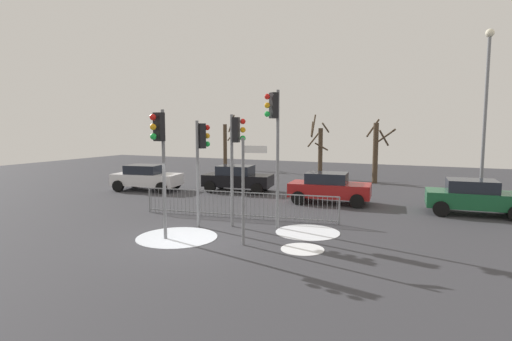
% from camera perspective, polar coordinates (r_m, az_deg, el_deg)
% --- Properties ---
extents(ground_plane, '(60.00, 60.00, 0.00)m').
position_cam_1_polar(ground_plane, '(13.78, -9.15, -9.47)').
color(ground_plane, '#38383D').
extents(traffic_light_mid_right, '(0.35, 0.57, 4.22)m').
position_cam_1_polar(traffic_light_mid_right, '(13.50, -13.12, 3.44)').
color(traffic_light_mid_right, slate).
rests_on(traffic_light_mid_right, ground).
extents(traffic_light_foreground_left, '(0.42, 0.51, 3.89)m').
position_cam_1_polar(traffic_light_foreground_left, '(15.13, -7.59, 2.91)').
color(traffic_light_foreground_left, slate).
rests_on(traffic_light_foreground_left, ground).
extents(traffic_light_rear_right, '(0.56, 0.36, 4.11)m').
position_cam_1_polar(traffic_light_rear_right, '(14.97, -2.81, 3.54)').
color(traffic_light_rear_right, slate).
rests_on(traffic_light_rear_right, ground).
extents(traffic_light_foreground_right, '(0.46, 0.47, 4.96)m').
position_cam_1_polar(traffic_light_foreground_right, '(14.67, 2.54, 5.88)').
color(traffic_light_foreground_right, slate).
rests_on(traffic_light_foreground_right, ground).
extents(direction_sign_post, '(0.78, 0.22, 3.34)m').
position_cam_1_polar(direction_sign_post, '(12.68, -1.54, -2.15)').
color(direction_sign_post, slate).
rests_on(direction_sign_post, ground).
extents(pedestrian_guard_railing, '(8.03, 1.13, 1.07)m').
position_cam_1_polar(pedestrian_guard_railing, '(16.68, -2.52, -4.69)').
color(pedestrian_guard_railing, slate).
rests_on(pedestrian_guard_railing, ground).
extents(car_black_near, '(4.01, 2.38, 1.47)m').
position_cam_1_polar(car_black_near, '(23.32, -2.58, -1.04)').
color(car_black_near, black).
rests_on(car_black_near, ground).
extents(car_green_far, '(3.93, 2.19, 1.47)m').
position_cam_1_polar(car_green_far, '(19.48, 27.86, -3.20)').
color(car_green_far, '#195933').
rests_on(car_green_far, ground).
extents(car_red_trailing, '(3.95, 2.24, 1.47)m').
position_cam_1_polar(car_red_trailing, '(20.11, 10.04, -2.29)').
color(car_red_trailing, maroon).
rests_on(car_red_trailing, ground).
extents(car_white_mid, '(4.03, 2.44, 1.47)m').
position_cam_1_polar(car_white_mid, '(24.52, -14.86, -0.89)').
color(car_white_mid, silver).
rests_on(car_white_mid, ground).
extents(street_lamp, '(0.36, 0.36, 7.77)m').
position_cam_1_polar(street_lamp, '(20.45, 29.12, 8.13)').
color(street_lamp, slate).
rests_on(street_lamp, ground).
extents(bare_tree_left, '(1.57, 1.70, 4.51)m').
position_cam_1_polar(bare_tree_left, '(29.90, 8.75, 2.97)').
color(bare_tree_left, '#473828').
rests_on(bare_tree_left, ground).
extents(bare_tree_centre, '(1.86, 2.00, 4.14)m').
position_cam_1_polar(bare_tree_centre, '(27.67, 16.23, 2.63)').
color(bare_tree_centre, '#473828').
rests_on(bare_tree_centre, ground).
extents(bare_tree_right, '(1.41, 1.52, 4.64)m').
position_cam_1_polar(bare_tree_right, '(35.94, -4.14, 3.67)').
color(bare_tree_right, '#473828').
rests_on(bare_tree_right, ground).
extents(snow_patch_kerb, '(2.23, 2.23, 0.01)m').
position_cam_1_polar(snow_patch_kerb, '(14.67, 7.13, -8.44)').
color(snow_patch_kerb, white).
rests_on(snow_patch_kerb, ground).
extents(snow_patch_island, '(2.69, 2.69, 0.01)m').
position_cam_1_polar(snow_patch_island, '(14.18, -10.83, -9.02)').
color(snow_patch_island, silver).
rests_on(snow_patch_island, ground).
extents(snow_patch_verge, '(1.31, 1.31, 0.01)m').
position_cam_1_polar(snow_patch_verge, '(12.72, 6.42, -10.73)').
color(snow_patch_verge, white).
rests_on(snow_patch_verge, ground).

